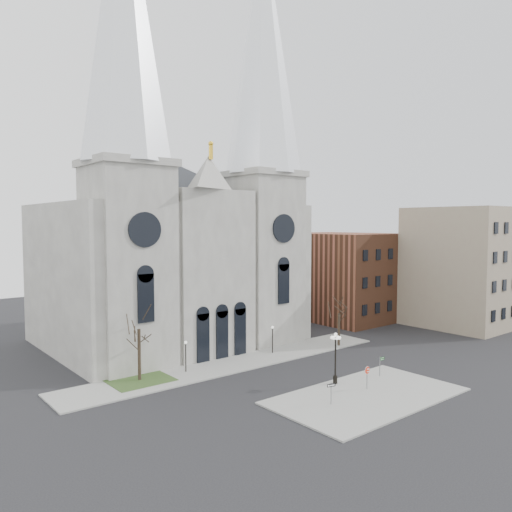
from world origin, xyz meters
TOP-DOWN VIEW (x-y plane):
  - ground at (0.00, 0.00)m, footprint 160.00×160.00m
  - sidewalk_near at (3.00, -5.00)m, footprint 18.00×10.00m
  - sidewalk_far at (0.00, 11.00)m, footprint 40.00×6.00m
  - grass_patch at (-11.00, 12.00)m, footprint 6.00×5.00m
  - cathedral at (0.00, 22.86)m, footprint 33.00×26.66m
  - bg_building_brick at (30.00, 22.00)m, footprint 14.00×18.00m
  - bg_building_tan at (38.00, 6.00)m, footprint 10.00×14.00m
  - tree_left at (-11.00, 12.00)m, footprint 3.20×3.20m
  - tree_right at (15.00, 9.00)m, footprint 3.20×3.20m
  - ped_lamp_left at (-6.00, 11.50)m, footprint 0.32×0.32m
  - ped_lamp_right at (6.00, 11.50)m, footprint 0.32×0.32m
  - stop_sign at (4.35, -3.90)m, footprint 0.75×0.28m
  - globe_lamp at (3.21, -0.98)m, footprint 1.27×1.27m
  - one_way_sign at (-1.19, -4.45)m, footprint 0.81×0.23m
  - street_name_sign at (8.56, -2.26)m, footprint 0.64×0.10m

SIDE VIEW (x-z plane):
  - ground at x=0.00m, z-range 0.00..0.00m
  - sidewalk_near at x=3.00m, z-range 0.00..0.14m
  - sidewalk_far at x=0.00m, z-range 0.00..0.14m
  - grass_patch at x=-11.00m, z-range 0.00..0.18m
  - street_name_sign at x=8.56m, z-range 0.34..2.34m
  - one_way_sign at x=-1.19m, z-range 0.50..2.38m
  - stop_sign at x=4.35m, z-range 0.62..2.80m
  - ped_lamp_left at x=-6.00m, z-range 0.70..3.96m
  - ped_lamp_right at x=6.00m, z-range 0.70..3.96m
  - globe_lamp at x=3.21m, z-range 0.78..5.77m
  - tree_right at x=15.00m, z-range 1.47..7.47m
  - tree_left at x=-11.00m, z-range 1.83..9.33m
  - bg_building_brick at x=30.00m, z-range 0.00..14.00m
  - bg_building_tan at x=38.00m, z-range 0.00..18.00m
  - cathedral at x=0.00m, z-range -8.52..45.48m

